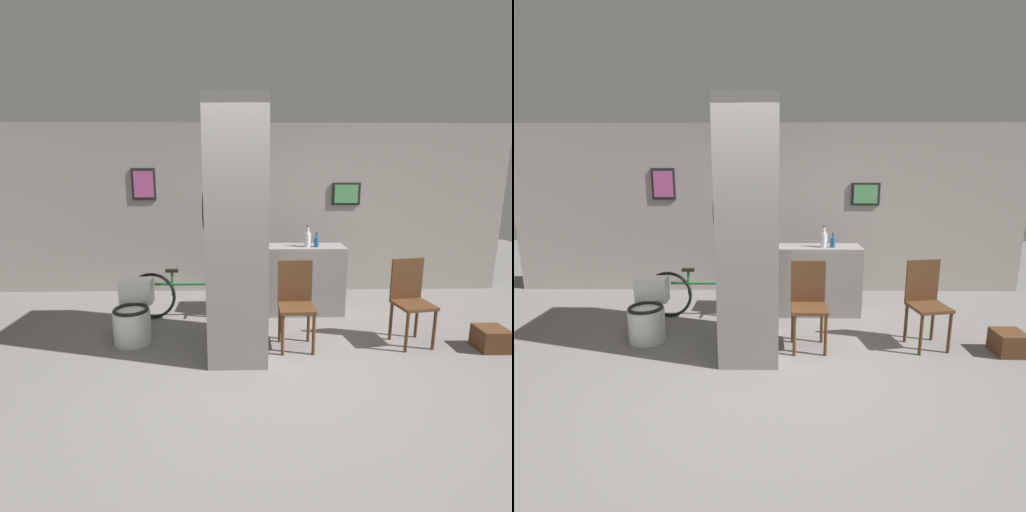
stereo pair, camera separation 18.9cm
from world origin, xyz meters
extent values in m
plane|color=slate|center=(0.00, 0.00, 0.00)|extent=(14.00, 14.00, 0.00)
cube|color=gray|center=(0.00, 2.63, 1.30)|extent=(8.00, 0.06, 2.60)
cube|color=black|center=(-1.60, 2.58, 1.70)|extent=(0.36, 0.02, 0.48)
cube|color=#B24C8C|center=(-1.60, 2.57, 1.70)|extent=(0.30, 0.01, 0.39)
cube|color=black|center=(1.50, 2.58, 1.55)|extent=(0.44, 0.02, 0.34)
cube|color=#4C9959|center=(1.50, 2.57, 1.55)|extent=(0.36, 0.01, 0.28)
cube|color=gray|center=(-0.14, 0.52, 1.30)|extent=(0.60, 1.04, 2.60)
cylinder|color=black|center=(-0.45, 0.31, 1.55)|extent=(0.03, 0.40, 0.40)
cylinder|color=red|center=(-0.46, 0.31, 1.55)|extent=(0.01, 0.07, 0.07)
cube|color=gray|center=(0.58, 1.60, 0.47)|extent=(1.37, 0.44, 0.93)
cylinder|color=white|center=(-1.35, 0.67, 0.19)|extent=(0.41, 0.41, 0.38)
torus|color=black|center=(-1.35, 0.67, 0.39)|extent=(0.40, 0.40, 0.04)
cube|color=white|center=(-1.35, 0.94, 0.53)|extent=(0.37, 0.20, 0.29)
cylinder|color=#4C2D19|center=(0.33, 0.32, 0.23)|extent=(0.04, 0.04, 0.45)
cylinder|color=#4C2D19|center=(0.66, 0.32, 0.23)|extent=(0.04, 0.04, 0.45)
cylinder|color=#4C2D19|center=(0.33, 0.65, 0.23)|extent=(0.04, 0.04, 0.45)
cylinder|color=#4C2D19|center=(0.66, 0.65, 0.23)|extent=(0.04, 0.04, 0.45)
cube|color=#4C2D19|center=(0.49, 0.48, 0.47)|extent=(0.39, 0.39, 0.04)
cube|color=#4C2D19|center=(0.49, 0.66, 0.72)|extent=(0.38, 0.04, 0.47)
cylinder|color=#4C2D19|center=(1.67, 0.35, 0.23)|extent=(0.04, 0.04, 0.45)
cylinder|color=#4C2D19|center=(1.99, 0.41, 0.23)|extent=(0.04, 0.04, 0.45)
cylinder|color=#4C2D19|center=(1.61, 0.68, 0.23)|extent=(0.04, 0.04, 0.45)
cylinder|color=#4C2D19|center=(1.94, 0.73, 0.23)|extent=(0.04, 0.04, 0.45)
cube|color=#4C2D19|center=(1.80, 0.54, 0.47)|extent=(0.44, 0.44, 0.04)
cube|color=#4C2D19|center=(1.77, 0.72, 0.72)|extent=(0.38, 0.10, 0.47)
torus|color=black|center=(-1.28, 1.41, 0.31)|extent=(0.62, 0.04, 0.62)
torus|color=black|center=(-0.19, 1.41, 0.31)|extent=(0.62, 0.04, 0.62)
cylinder|color=#266633|center=(-0.74, 1.41, 0.47)|extent=(1.01, 0.04, 0.04)
cylinder|color=#266633|center=(-1.01, 1.41, 0.47)|extent=(0.03, 0.03, 0.32)
cylinder|color=#266633|center=(-0.25, 1.41, 0.47)|extent=(0.03, 0.03, 0.29)
cube|color=black|center=(-1.01, 1.41, 0.65)|extent=(0.16, 0.06, 0.04)
cylinder|color=#262626|center=(-0.25, 1.41, 0.62)|extent=(0.03, 0.42, 0.03)
cylinder|color=silver|center=(0.76, 1.55, 1.02)|extent=(0.09, 0.09, 0.18)
cylinder|color=silver|center=(0.76, 1.55, 1.15)|extent=(0.03, 0.03, 0.08)
sphere|color=#333333|center=(0.76, 1.55, 1.21)|extent=(0.04, 0.04, 0.04)
cylinder|color=#19598C|center=(0.88, 1.54, 0.99)|extent=(0.07, 0.07, 0.12)
cylinder|color=#19598C|center=(0.88, 1.54, 1.08)|extent=(0.03, 0.03, 0.05)
sphere|color=#333333|center=(0.88, 1.54, 1.12)|extent=(0.03, 0.03, 0.03)
cube|color=#4C2D19|center=(2.63, 0.41, 0.12)|extent=(0.31, 0.31, 0.25)
camera|label=1|loc=(-0.05, -3.59, 1.97)|focal=28.00mm
camera|label=2|loc=(0.14, -3.60, 1.97)|focal=28.00mm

